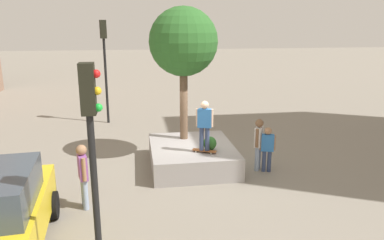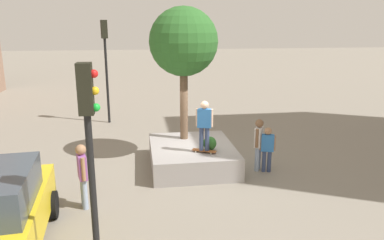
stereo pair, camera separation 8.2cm
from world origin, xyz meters
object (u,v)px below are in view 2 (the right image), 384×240
object	(u,v)px
skateboard	(204,151)
passerby_with_bag	(259,141)
planter_ledge	(192,156)
bystander_watching	(82,172)
pedestrian_crossing	(267,146)
plaza_tree	(184,43)
traffic_light_corner	(106,55)
traffic_light_median	(90,141)
skateboarder	(204,122)

from	to	relation	value
skateboard	passerby_with_bag	distance (m)	1.87
planter_ledge	bystander_watching	world-z (taller)	bystander_watching
skateboard	passerby_with_bag	bearing A→B (deg)	-86.97
bystander_watching	pedestrian_crossing	size ratio (longest dim) A/B	1.16
plaza_tree	passerby_with_bag	xyz separation A→B (m)	(-1.51, -2.30, -3.15)
plaza_tree	passerby_with_bag	bearing A→B (deg)	-123.31
plaza_tree	passerby_with_bag	world-z (taller)	plaza_tree
planter_ledge	traffic_light_corner	distance (m)	7.78
planter_ledge	traffic_light_median	size ratio (longest dim) A/B	0.78
bystander_watching	passerby_with_bag	distance (m)	5.74
planter_ledge	plaza_tree	world-z (taller)	plaza_tree
traffic_light_median	plaza_tree	bearing A→B (deg)	-20.24
skateboard	traffic_light_median	bearing A→B (deg)	150.03
skateboarder	passerby_with_bag	distance (m)	2.00
traffic_light_median	skateboard	bearing A→B (deg)	-29.97
plaza_tree	passerby_with_bag	size ratio (longest dim) A/B	2.62
planter_ledge	bystander_watching	bearing A→B (deg)	127.66
planter_ledge	skateboarder	world-z (taller)	skateboarder
skateboarder	traffic_light_corner	size ratio (longest dim) A/B	0.33
bystander_watching	passerby_with_bag	size ratio (longest dim) A/B	1.00
plaza_tree	passerby_with_bag	distance (m)	4.18
traffic_light_corner	plaza_tree	bearing A→B (deg)	-151.15
skateboard	skateboarder	distance (m)	0.96
plaza_tree	traffic_light_corner	xyz separation A→B (m)	(5.57, 3.07, -0.81)
traffic_light_median	passerby_with_bag	bearing A→B (deg)	-42.87
skateboard	traffic_light_corner	xyz separation A→B (m)	(7.18, 3.52, 2.55)
plaza_tree	bystander_watching	distance (m)	5.58
skateboarder	bystander_watching	world-z (taller)	skateboarder
planter_ledge	skateboard	world-z (taller)	skateboard
plaza_tree	traffic_light_median	bearing A→B (deg)	159.76
skateboarder	skateboard	bearing A→B (deg)	0.00
plaza_tree	bystander_watching	bearing A→B (deg)	137.27
bystander_watching	pedestrian_crossing	bearing A→B (deg)	-73.60
traffic_light_median	bystander_watching	bearing A→B (deg)	11.90
traffic_light_median	passerby_with_bag	world-z (taller)	traffic_light_median
skateboard	traffic_light_median	distance (m)	6.15
skateboard	pedestrian_crossing	size ratio (longest dim) A/B	0.53
traffic_light_median	pedestrian_crossing	bearing A→B (deg)	-45.43
skateboard	traffic_light_corner	world-z (taller)	traffic_light_corner
skateboarder	bystander_watching	distance (m)	4.06
traffic_light_corner	traffic_light_median	distance (m)	12.22
traffic_light_corner	pedestrian_crossing	bearing A→B (deg)	-142.41
traffic_light_corner	passerby_with_bag	bearing A→B (deg)	-142.83
traffic_light_corner	pedestrian_crossing	world-z (taller)	traffic_light_corner
traffic_light_corner	traffic_light_median	size ratio (longest dim) A/B	1.18
traffic_light_median	traffic_light_corner	bearing A→B (deg)	2.94
traffic_light_corner	pedestrian_crossing	xyz separation A→B (m)	(-7.29, -5.61, -2.47)
traffic_light_corner	passerby_with_bag	distance (m)	9.19
bystander_watching	traffic_light_corner	bearing A→B (deg)	-0.37
planter_ledge	skateboard	distance (m)	0.92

